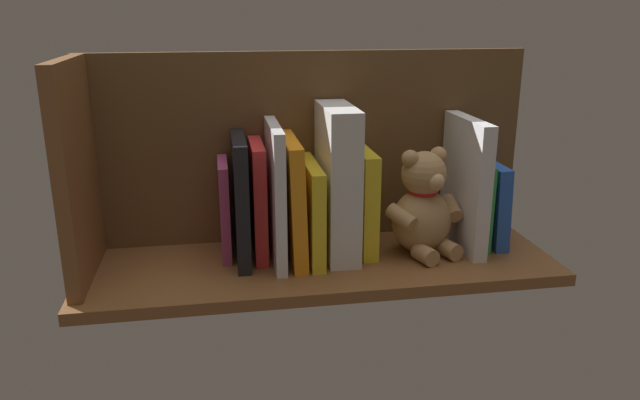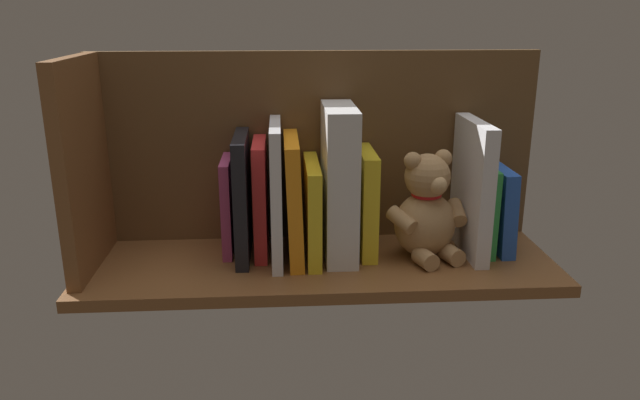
# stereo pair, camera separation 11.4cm
# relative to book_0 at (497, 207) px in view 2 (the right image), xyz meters

# --- Properties ---
(ground_plane) EXTENTS (0.89, 0.30, 0.02)m
(ground_plane) POSITION_rel_book_0_xyz_m (0.36, 0.04, -0.09)
(ground_plane) COLOR brown
(shelf_back_panel) EXTENTS (0.89, 0.02, 0.38)m
(shelf_back_panel) POSITION_rel_book_0_xyz_m (0.36, -0.09, 0.11)
(shelf_back_panel) COLOR brown
(shelf_back_panel) RESTS_ON ground_plane
(shelf_side_divider) EXTENTS (0.02, 0.24, 0.38)m
(shelf_side_divider) POSITION_rel_book_0_xyz_m (0.78, 0.04, 0.11)
(shelf_side_divider) COLOR brown
(shelf_side_divider) RESTS_ON ground_plane
(book_0) EXTENTS (0.03, 0.15, 0.17)m
(book_0) POSITION_rel_book_0_xyz_m (0.00, 0.00, 0.00)
(book_0) COLOR blue
(book_0) RESTS_ON ground_plane
(book_1) EXTENTS (0.02, 0.15, 0.17)m
(book_1) POSITION_rel_book_0_xyz_m (0.03, 0.00, 0.00)
(book_1) COLOR green
(book_1) RESTS_ON ground_plane
(book_2) EXTENTS (0.03, 0.19, 0.26)m
(book_2) POSITION_rel_book_0_xyz_m (0.06, 0.02, 0.05)
(book_2) COLOR silver
(book_2) RESTS_ON ground_plane
(teddy_bear) EXTENTS (0.16, 0.16, 0.21)m
(teddy_bear) POSITION_rel_book_0_xyz_m (0.15, 0.04, 0.01)
(teddy_bear) COLOR tan
(teddy_bear) RESTS_ON ground_plane
(book_3) EXTENTS (0.03, 0.16, 0.20)m
(book_3) POSITION_rel_book_0_xyz_m (0.27, 0.00, 0.02)
(book_3) COLOR yellow
(book_3) RESTS_ON ground_plane
(dictionary_thick_white) EXTENTS (0.06, 0.18, 0.29)m
(dictionary_thick_white) POSITION_rel_book_0_xyz_m (0.32, 0.01, 0.06)
(dictionary_thick_white) COLOR silver
(dictionary_thick_white) RESTS_ON ground_plane
(book_4) EXTENTS (0.03, 0.19, 0.19)m
(book_4) POSITION_rel_book_0_xyz_m (0.37, 0.02, 0.01)
(book_4) COLOR yellow
(book_4) RESTS_ON ground_plane
(book_5) EXTENTS (0.03, 0.19, 0.23)m
(book_5) POSITION_rel_book_0_xyz_m (0.41, 0.02, 0.03)
(book_5) COLOR orange
(book_5) RESTS_ON ground_plane
(book_6) EXTENTS (0.02, 0.20, 0.26)m
(book_6) POSITION_rel_book_0_xyz_m (0.44, 0.02, 0.05)
(book_6) COLOR silver
(book_6) RESTS_ON ground_plane
(book_7) EXTENTS (0.02, 0.15, 0.22)m
(book_7) POSITION_rel_book_0_xyz_m (0.47, -0.00, 0.03)
(book_7) COLOR red
(book_7) RESTS_ON ground_plane
(book_8) EXTENTS (0.02, 0.17, 0.24)m
(book_8) POSITION_rel_book_0_xyz_m (0.50, 0.01, 0.04)
(book_8) COLOR black
(book_8) RESTS_ON ground_plane
(book_9) EXTENTS (0.02, 0.12, 0.19)m
(book_9) POSITION_rel_book_0_xyz_m (0.53, -0.01, 0.01)
(book_9) COLOR #B23F72
(book_9) RESTS_ON ground_plane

